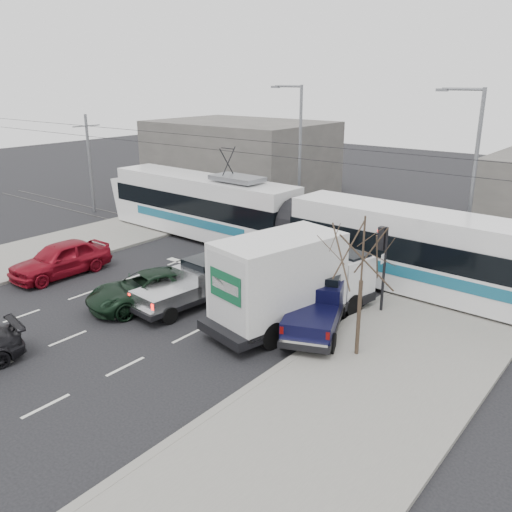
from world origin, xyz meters
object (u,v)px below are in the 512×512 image
Objects in this scene: traffic_signal at (383,251)px; green_car at (147,289)px; street_lamp_near at (471,171)px; street_lamp_far at (298,148)px; tram at (297,225)px; navy_pickup at (317,304)px; bare_tree at (363,256)px; red_car at (61,259)px; silver_pickup at (194,283)px; box_truck at (291,281)px.

green_car is at bearing -146.65° from traffic_signal.
street_lamp_far is (-11.50, 2.00, 0.00)m from street_lamp_near.
navy_pickup is (5.30, -6.35, -0.95)m from tram.
navy_pickup is (-2.35, 1.11, -2.75)m from bare_tree.
street_lamp_near is 1.00× the size of street_lamp_far.
tram is 8.32m from navy_pickup.
traffic_signal is 0.71× the size of red_car.
red_car is at bearing -163.29° from silver_pickup.
street_lamp_near is at bearing -9.87° from street_lamp_far.
green_car is at bearing 177.48° from navy_pickup.
bare_tree reaches higher than navy_pickup.
green_car is at bearing 2.49° from red_car.
tram reaches higher than red_car.
box_truck is (-3.16, -10.67, -3.28)m from street_lamp_near.
bare_tree is 11.58m from street_lamp_near.
street_lamp_far reaches higher than silver_pickup.
tram reaches higher than green_car.
tram is at bearing -55.64° from street_lamp_far.
tram is 5.10× the size of silver_pickup.
traffic_signal is 0.13× the size of tram.
bare_tree is at bearing 6.63° from red_car.
street_lamp_far is 16.18m from red_car.
traffic_signal is 15.65m from red_car.
navy_pickup is at bearing -101.24° from street_lamp_near.
red_car is at bearing -160.92° from green_car.
bare_tree is at bearing -42.15° from tram.
red_car is at bearing -156.45° from box_truck.
traffic_signal is 0.68× the size of navy_pickup.
navy_pickup is at bearing -112.92° from traffic_signal.
street_lamp_near is 1.78× the size of red_car.
tram is (4.13, -6.05, -3.12)m from street_lamp_far.
green_car is at bearing -80.88° from street_lamp_far.
street_lamp_near is at bearing 62.51° from silver_pickup.
traffic_signal reaches higher than green_car.
silver_pickup is 5.64m from navy_pickup.
tram reaches higher than silver_pickup.
street_lamp_far is 14.77m from silver_pickup.
street_lamp_far reaches higher than tram.
silver_pickup is at bearing 57.98° from green_car.
street_lamp_near reaches higher than box_truck.
navy_pickup is 13.54m from red_car.
street_lamp_near reaches higher than green_car.
tram reaches higher than traffic_signal.
navy_pickup is (-1.22, -2.89, -1.70)m from traffic_signal.
street_lamp_near reaches higher than navy_pickup.
street_lamp_near reaches higher than silver_pickup.
traffic_signal is at bearing 50.57° from green_car.
bare_tree is at bearing 25.92° from green_car.
box_truck is (-3.45, 0.83, -1.96)m from bare_tree.
red_car reaches higher than green_car.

